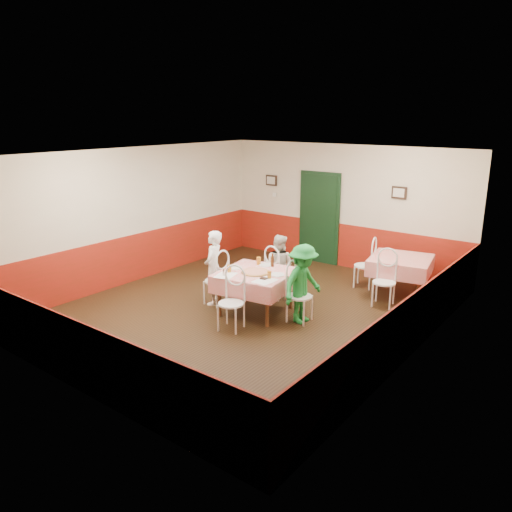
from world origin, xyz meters
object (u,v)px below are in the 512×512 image
Objects in this scene: pizza at (255,272)px; glass_c at (259,261)px; chair_second_a at (365,266)px; chair_right at (300,296)px; diner_right at (303,284)px; main_table at (256,292)px; chair_left at (216,281)px; chair_near at (231,304)px; chair_second_b at (384,283)px; chair_far at (277,275)px; diner_far at (279,266)px; diner_left at (213,268)px; glass_a at (229,269)px; glass_b at (269,275)px; second_table at (399,276)px; beer_bottle at (272,260)px; wallet at (264,278)px.

glass_c reaches higher than pizza.
chair_second_a is 2.39m from glass_c.
diner_right reaches higher than chair_right.
main_table is at bearing 119.31° from pizza.
chair_left is 1.00× the size of chair_near.
chair_second_b is 1.87× the size of pizza.
chair_far is 0.72× the size of diner_far.
diner_left is (-1.02, 0.71, 0.25)m from chair_near.
diner_left is at bearing 162.48° from glass_a.
glass_a is 0.10× the size of diner_far.
chair_far is at bearing 117.91° from glass_b.
glass_c is (-1.07, 0.25, 0.38)m from chair_right.
diner_far is (-0.26, 1.73, 0.17)m from chair_near.
chair_left is 0.25m from diner_left.
chair_second_a and chair_second_b have the same top height.
second_table is 3.44m from glass_a.
chair_second_a is 3.98× the size of beer_bottle.
chair_second_b is at bearing -90.00° from second_table.
second_table is 1.24× the size of chair_left.
chair_second_a is 1.89m from diner_far.
beer_bottle is (-0.36, 0.59, 0.05)m from glass_b.
chair_left is 1.70m from chair_right.
chair_left reaches higher than wallet.
beer_bottle is at bearing -153.90° from chair_second_b.
glass_b is at bearing -20.69° from main_table.
chair_right is (-0.84, -2.31, 0.08)m from second_table.
chair_second_b is at bearing 127.34° from chair_left.
main_table is at bearing -58.83° from glass_c.
chair_second_b is (1.81, 0.84, 0.00)m from chair_far.
chair_right reaches higher than pizza.
chair_left is at bearing 76.54° from diner_left.
beer_bottle reaches higher than glass_c.
chair_second_b is 2.87m from glass_a.
chair_near is 6.31× the size of glass_c.
main_table is 5.39× the size of beer_bottle.
beer_bottle is (-0.80, 0.31, 0.42)m from chair_right.
chair_right is at bearing 28.11° from wallet.
chair_far is 0.64× the size of diner_left.
chair_near is 1.76m from diner_far.
diner_right is at bearing -12.34° from glass_c.
chair_left is 0.63m from glass_a.
chair_right is at bearing 129.26° from diner_far.
chair_near is 1.35m from beer_bottle.
diner_right reaches higher than glass_a.
chair_second_a is 2.23m from beer_bottle.
glass_c is at bearing 120.93° from pizza.
pizza is 0.97m from diner_far.
diner_right is at bearing 130.90° from diner_far.
second_table is at bearing 53.24° from glass_a.
chair_left is at bearing -175.49° from pizza.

